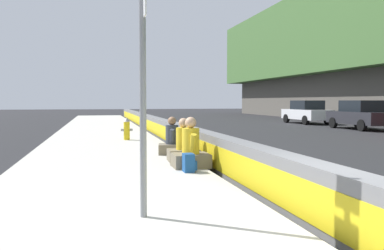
{
  "coord_description": "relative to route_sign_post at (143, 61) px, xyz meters",
  "views": [
    {
      "loc": [
        -4.52,
        2.87,
        1.69
      ],
      "look_at": [
        8.06,
        -0.04,
        0.92
      ],
      "focal_mm": 38.43,
      "sensor_mm": 36.0,
      "label": 1
    }
  ],
  "objects": [
    {
      "name": "ground_plane",
      "position": [
        -0.89,
        -2.28,
        -2.21
      ],
      "size": [
        160.0,
        160.0,
        0.0
      ],
      "primitive_type": "plane",
      "color": "#232326",
      "rests_on": "ground"
    },
    {
      "name": "sidewalk_strip",
      "position": [
        -0.89,
        0.37,
        -2.14
      ],
      "size": [
        80.0,
        4.4,
        0.14
      ],
      "primitive_type": "cube",
      "color": "#B5B2A8",
      "rests_on": "ground_plane"
    },
    {
      "name": "jersey_barrier",
      "position": [
        -0.89,
        -2.27,
        -1.79
      ],
      "size": [
        76.0,
        0.45,
        0.85
      ],
      "color": "slate",
      "rests_on": "ground_plane"
    },
    {
      "name": "route_sign_post",
      "position": [
        0.0,
        0.0,
        0.0
      ],
      "size": [
        0.44,
        0.09,
        3.6
      ],
      "color": "gray",
      "rests_on": "sidewalk_strip"
    },
    {
      "name": "fire_hydrant",
      "position": [
        10.96,
        -0.54,
        -1.62
      ],
      "size": [
        0.26,
        0.46,
        0.88
      ],
      "color": "gold",
      "rests_on": "sidewalk_strip"
    },
    {
      "name": "seated_person_foreground",
      "position": [
        3.86,
        -1.52,
        -1.7
      ],
      "size": [
        0.75,
        0.85,
        1.17
      ],
      "color": "#706651",
      "rests_on": "sidewalk_strip"
    },
    {
      "name": "seated_person_middle",
      "position": [
        4.85,
        -1.56,
        -1.73
      ],
      "size": [
        0.71,
        0.82,
        1.11
      ],
      "color": "#706651",
      "rests_on": "sidewalk_strip"
    },
    {
      "name": "seated_person_rear",
      "position": [
        6.3,
        -1.52,
        -1.73
      ],
      "size": [
        0.78,
        0.88,
        1.09
      ],
      "color": "#706651",
      "rests_on": "sidewalk_strip"
    },
    {
      "name": "backpack",
      "position": [
        3.25,
        -1.34,
        -1.88
      ],
      "size": [
        0.32,
        0.28,
        0.4
      ],
      "color": "navy",
      "rests_on": "sidewalk_strip"
    },
    {
      "name": "parked_car_fourth",
      "position": [
        15.9,
        -14.53,
        -1.35
      ],
      "size": [
        4.52,
        1.98,
        1.71
      ],
      "color": "#28282D",
      "rests_on": "ground_plane"
    },
    {
      "name": "parked_car_midline",
      "position": [
        22.19,
        -14.46,
        -1.35
      ],
      "size": [
        4.53,
        2.01,
        1.71
      ],
      "color": "silver",
      "rests_on": "ground_plane"
    }
  ]
}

